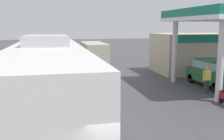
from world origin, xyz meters
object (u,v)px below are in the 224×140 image
Objects in this scene: pedestrian_near_pump at (221,75)px; car_at_pump at (212,72)px; minibus_opposing_lane at (94,53)px; pedestrian_by_shop at (207,78)px; coach_bus_main at (48,92)px.

car_at_pump is at bearing 105.60° from pedestrian_near_pump.
minibus_opposing_lane is 3.69× the size of pedestrian_near_pump.
car_at_pump is 2.53× the size of pedestrian_by_shop.
coach_bus_main reaches higher than pedestrian_by_shop.
coach_bus_main is at bearing -104.44° from minibus_opposing_lane.
coach_bus_main is at bearing -153.86° from pedestrian_by_shop.
car_at_pump is at bearing 29.92° from coach_bus_main.
car_at_pump reaches higher than pedestrian_near_pump.
minibus_opposing_lane reaches higher than pedestrian_near_pump.
pedestrian_by_shop is (9.22, 4.53, -0.79)m from coach_bus_main.
minibus_opposing_lane reaches higher than pedestrian_by_shop.
coach_bus_main is 16.62m from minibus_opposing_lane.
coach_bus_main is at bearing -150.08° from car_at_pump.
minibus_opposing_lane is at bearing 122.19° from pedestrian_near_pump.
car_at_pump is at bearing 48.33° from pedestrian_by_shop.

